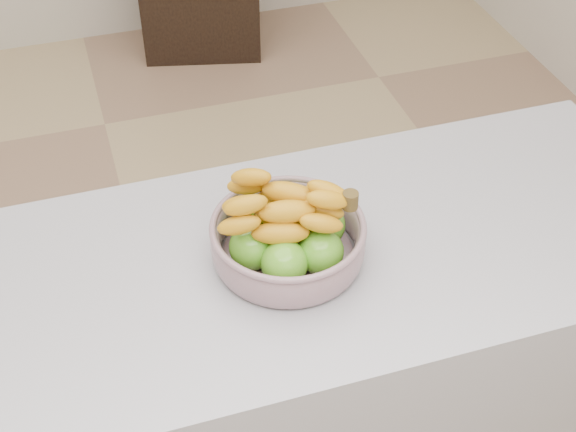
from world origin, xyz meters
name	(u,v)px	position (x,y,z in m)	size (l,w,h in m)	color
ground	(159,344)	(0.00, 0.00, 0.00)	(4.00, 4.00, 0.00)	tan
counter	(191,428)	(0.00, -0.63, 0.45)	(2.00, 0.60, 0.90)	#A5A3AC
fruit_bowl	(288,236)	(0.22, -0.63, 0.95)	(0.28, 0.28, 0.16)	#8C97A8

